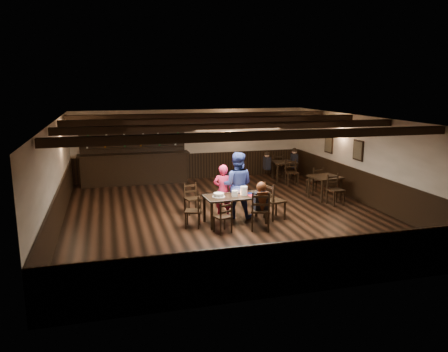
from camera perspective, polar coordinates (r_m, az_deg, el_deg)
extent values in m
plane|color=black|center=(12.54, 0.27, -5.02)|extent=(10.00, 10.00, 0.00)
cube|color=beige|center=(17.02, -4.21, 4.14)|extent=(9.00, 0.02, 2.70)
cube|color=beige|center=(7.65, 10.34, -5.85)|extent=(9.00, 0.02, 2.70)
cube|color=beige|center=(11.86, -21.18, -0.10)|extent=(0.02, 10.00, 2.70)
cube|color=beige|center=(14.07, 18.25, 1.91)|extent=(0.02, 10.00, 2.70)
cube|color=silver|center=(12.03, 0.28, 7.38)|extent=(9.00, 10.00, 0.02)
cube|color=black|center=(17.13, -4.15, 1.31)|extent=(9.00, 0.04, 1.00)
cube|color=black|center=(7.97, 10.01, -11.61)|extent=(9.00, 0.04, 1.00)
cube|color=black|center=(12.05, -20.74, -4.05)|extent=(0.04, 10.00, 1.00)
cube|color=black|center=(14.22, 17.92, -1.47)|extent=(0.04, 10.00, 1.00)
cube|color=black|center=(16.67, -10.67, 5.53)|extent=(0.90, 0.03, 1.00)
cube|color=black|center=(16.65, -10.66, 5.53)|extent=(0.80, 0.02, 0.90)
cube|color=black|center=(14.43, 17.13, 3.22)|extent=(0.03, 0.55, 0.65)
cube|color=#72664C|center=(14.42, 17.06, 3.22)|extent=(0.02, 0.45, 0.55)
cube|color=black|center=(16.06, 13.53, 4.09)|extent=(0.03, 0.55, 0.65)
cube|color=#72664C|center=(16.05, 13.47, 4.08)|extent=(0.02, 0.45, 0.55)
cube|color=black|center=(9.19, 5.28, 5.27)|extent=(8.90, 0.18, 0.18)
cube|color=black|center=(11.08, 1.67, 6.46)|extent=(8.90, 0.18, 0.18)
cube|color=black|center=(13.00, -0.90, 7.28)|extent=(8.90, 0.18, 0.18)
cube|color=black|center=(14.94, -2.81, 7.88)|extent=(8.90, 0.18, 0.18)
cube|color=black|center=(11.14, -1.59, -5.31)|extent=(0.06, 0.06, 0.71)
cube|color=black|center=(11.78, -2.58, -4.35)|extent=(0.06, 0.06, 0.71)
cube|color=black|center=(11.65, 5.58, -4.58)|extent=(0.06, 0.06, 0.71)
cube|color=black|center=(12.27, 4.25, -3.71)|extent=(0.06, 0.06, 0.71)
cube|color=black|center=(11.59, 1.49, -2.70)|extent=(1.68, 0.91, 0.04)
cube|color=#A5A8AD|center=(11.95, 0.84, -2.24)|extent=(1.64, 0.13, 0.05)
cube|color=#A5A8AD|center=(11.23, 2.17, -3.18)|extent=(1.64, 0.13, 0.05)
cube|color=#A5A8AD|center=(11.88, 5.13, -2.37)|extent=(0.08, 0.82, 0.05)
cube|color=#A5A8AD|center=(11.35, -2.34, -3.02)|extent=(0.08, 0.82, 0.05)
cube|color=black|center=(11.21, 0.09, -6.05)|extent=(0.04, 0.04, 0.39)
cube|color=black|center=(10.96, 1.00, -6.47)|extent=(0.04, 0.04, 0.39)
cube|color=black|center=(11.04, -1.33, -6.35)|extent=(0.04, 0.04, 0.39)
cube|color=black|center=(10.79, -0.44, -6.78)|extent=(0.04, 0.04, 0.39)
cube|color=black|center=(10.93, -0.17, -5.34)|extent=(0.48, 0.47, 0.04)
cube|color=black|center=(10.75, 0.29, -4.50)|extent=(0.37, 0.15, 0.41)
cube|color=black|center=(10.76, 0.29, -4.71)|extent=(0.32, 0.13, 0.05)
cube|color=black|center=(10.72, 0.29, -3.87)|extent=(0.32, 0.13, 0.05)
cube|color=black|center=(11.42, 5.80, -5.52)|extent=(0.05, 0.05, 0.49)
cube|color=black|center=(11.05, 5.85, -6.12)|extent=(0.05, 0.05, 0.49)
cube|color=black|center=(11.41, 3.74, -5.49)|extent=(0.05, 0.05, 0.49)
cube|color=black|center=(11.05, 3.72, -6.09)|extent=(0.05, 0.05, 0.49)
cube|color=black|center=(11.15, 4.80, -4.49)|extent=(0.60, 0.59, 0.05)
cube|color=black|center=(10.90, 4.83, -3.49)|extent=(0.46, 0.20, 0.51)
cube|color=black|center=(10.91, 4.83, -3.75)|extent=(0.40, 0.16, 0.06)
cube|color=black|center=(10.86, 4.84, -2.71)|extent=(0.40, 0.16, 0.06)
cube|color=black|center=(11.61, -4.80, -5.39)|extent=(0.04, 0.04, 0.41)
cube|color=black|center=(11.58, -3.19, -5.42)|extent=(0.04, 0.04, 0.41)
cube|color=black|center=(11.28, -5.01, -5.91)|extent=(0.04, 0.04, 0.41)
cube|color=black|center=(11.25, -3.35, -5.95)|extent=(0.04, 0.04, 0.41)
cube|color=black|center=(11.36, -4.11, -4.58)|extent=(0.49, 0.50, 0.04)
cube|color=black|center=(11.29, -3.29, -3.53)|extent=(0.15, 0.40, 0.43)
cube|color=black|center=(11.30, -3.29, -3.75)|extent=(0.13, 0.34, 0.05)
cube|color=black|center=(11.25, -3.30, -2.90)|extent=(0.13, 0.34, 0.05)
cube|color=black|center=(12.09, 7.94, -4.57)|extent=(0.05, 0.05, 0.49)
cube|color=black|center=(11.87, 6.42, -4.84)|extent=(0.05, 0.05, 0.49)
cube|color=black|center=(12.40, 6.81, -4.11)|extent=(0.05, 0.05, 0.49)
cube|color=black|center=(12.19, 5.32, -4.36)|extent=(0.05, 0.05, 0.49)
cube|color=black|center=(12.06, 6.65, -3.24)|extent=(0.55, 0.57, 0.05)
cube|color=black|center=(11.89, 5.91, -2.17)|extent=(0.15, 0.48, 0.51)
cube|color=black|center=(11.90, 5.91, -2.41)|extent=(0.12, 0.41, 0.06)
cube|color=black|center=(11.85, 5.93, -1.45)|extent=(0.12, 0.41, 0.06)
cube|color=black|center=(12.38, -4.56, -4.26)|extent=(0.04, 0.04, 0.42)
cube|color=black|center=(12.68, -5.15, -3.89)|extent=(0.04, 0.04, 0.42)
cube|color=black|center=(12.52, -3.08, -4.06)|extent=(0.04, 0.04, 0.42)
cube|color=black|center=(12.81, -3.70, -3.70)|extent=(0.04, 0.04, 0.42)
cube|color=black|center=(12.54, -4.14, -2.97)|extent=(0.48, 0.47, 0.04)
cube|color=black|center=(12.63, -4.45, -1.84)|extent=(0.41, 0.12, 0.44)
cube|color=black|center=(12.64, -4.45, -2.03)|extent=(0.35, 0.10, 0.05)
cube|color=black|center=(12.60, -4.46, -1.26)|extent=(0.35, 0.10, 0.05)
imported|color=#D72353|center=(12.13, -0.12, -1.96)|extent=(0.64, 0.55, 1.49)
imported|color=navy|center=(12.05, 1.69, -1.20)|extent=(1.09, 0.98, 1.84)
cube|color=black|center=(11.26, 4.59, -4.29)|extent=(0.32, 0.32, 0.13)
cube|color=black|center=(11.09, 4.82, -3.32)|extent=(0.34, 0.20, 0.48)
cylinder|color=black|center=(11.03, 4.84, -2.22)|extent=(0.10, 0.34, 0.34)
sphere|color=#D8A384|center=(11.00, 4.85, -1.47)|extent=(0.21, 0.21, 0.21)
sphere|color=#3A1F0D|center=(10.97, 4.91, -1.46)|extent=(0.26, 0.26, 0.26)
cone|color=#3A1F0D|center=(10.98, 5.05, -3.59)|extent=(0.20, 0.20, 0.60)
cylinder|color=white|center=(11.47, -0.70, -2.69)|extent=(0.34, 0.34, 0.01)
cylinder|color=white|center=(11.45, -0.70, -2.44)|extent=(0.27, 0.27, 0.09)
cylinder|color=silver|center=(11.46, -0.70, -2.55)|extent=(0.29, 0.29, 0.05)
cylinder|color=white|center=(11.52, 1.44, -2.28)|extent=(0.16, 0.16, 0.15)
cylinder|color=white|center=(11.65, 2.61, -1.92)|extent=(0.20, 0.20, 0.23)
cylinder|color=#A5A8AD|center=(11.67, 1.68, -2.41)|extent=(0.05, 0.05, 0.03)
sphere|color=orange|center=(11.66, 1.68, -2.27)|extent=(0.03, 0.03, 0.03)
cylinder|color=silver|center=(11.62, 2.94, -2.31)|extent=(0.04, 0.04, 0.10)
cylinder|color=#A5A8AD|center=(11.64, 3.76, -2.29)|extent=(0.04, 0.04, 0.10)
cylinder|color=silver|center=(11.76, 2.52, -2.06)|extent=(0.08, 0.08, 0.12)
cube|color=maroon|center=(11.65, 3.97, -2.51)|extent=(0.34, 0.25, 0.00)
cube|color=#0F1A4F|center=(11.86, 3.81, -2.25)|extent=(0.32, 0.27, 0.00)
cube|color=black|center=(16.53, -11.58, 0.88)|extent=(3.84, 0.60, 1.10)
cube|color=black|center=(16.43, -11.67, 2.85)|extent=(4.04, 0.70, 0.05)
cube|color=black|center=(16.70, -11.72, 2.90)|extent=(3.84, 0.10, 2.20)
cube|color=black|center=(16.57, -11.74, 3.70)|extent=(3.74, 0.22, 0.03)
cube|color=black|center=(16.52, -11.79, 4.90)|extent=(3.74, 0.22, 0.03)
cube|color=black|center=(16.48, -11.84, 6.11)|extent=(3.74, 0.22, 0.03)
cube|color=black|center=(14.37, 13.07, -0.11)|extent=(0.99, 0.99, 0.04)
cube|color=black|center=(13.96, 12.69, -2.03)|extent=(0.05, 0.05, 0.71)
cube|color=black|center=(14.53, 11.02, -1.41)|extent=(0.05, 0.05, 0.71)
cube|color=black|center=(14.39, 15.00, -1.73)|extent=(0.05, 0.05, 0.71)
cube|color=black|center=(14.94, 13.29, -1.14)|extent=(0.05, 0.05, 0.71)
cube|color=black|center=(16.79, 7.89, 1.81)|extent=(0.98, 0.98, 0.04)
cube|color=black|center=(16.43, 6.97, 0.27)|extent=(0.05, 0.05, 0.71)
cube|color=black|center=(17.12, 6.37, 0.76)|extent=(0.05, 0.05, 0.71)
cube|color=black|center=(16.62, 9.39, 0.34)|extent=(0.05, 0.05, 0.71)
cube|color=black|center=(17.30, 8.70, 0.82)|extent=(0.05, 0.05, 0.71)
cube|color=black|center=(16.65, 5.62, 1.68)|extent=(0.20, 0.33, 0.47)
sphere|color=#D8A384|center=(16.59, 5.64, 2.76)|extent=(0.18, 0.18, 0.18)
sphere|color=black|center=(16.59, 5.64, 2.85)|extent=(0.19, 0.19, 0.19)
cube|color=black|center=(17.12, 9.14, 2.00)|extent=(0.30, 0.41, 0.54)
sphere|color=#D8A384|center=(17.07, 9.18, 3.19)|extent=(0.21, 0.21, 0.21)
sphere|color=black|center=(17.06, 9.19, 3.29)|extent=(0.22, 0.22, 0.22)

